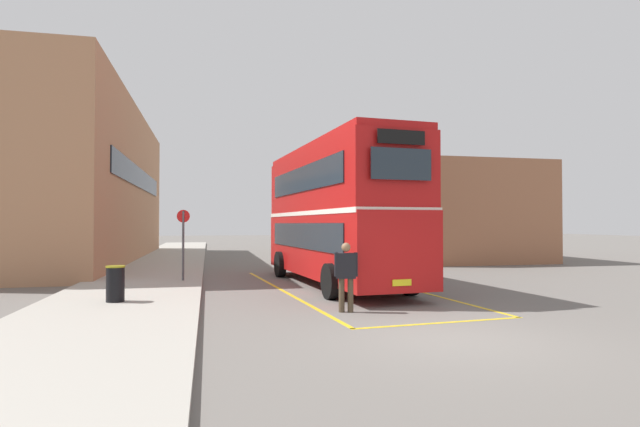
{
  "coord_description": "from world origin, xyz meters",
  "views": [
    {
      "loc": [
        -4.32,
        -8.55,
        2.11
      ],
      "look_at": [
        0.25,
        11.89,
        2.52
      ],
      "focal_mm": 28.22,
      "sensor_mm": 36.0,
      "label": 1
    }
  ],
  "objects_px": {
    "double_decker_bus": "(335,212)",
    "pedestrian_boarding": "(346,272)",
    "bus_stop_sign": "(183,238)",
    "single_deck_bus": "(313,230)",
    "litter_bin": "(115,284)"
  },
  "relations": [
    {
      "from": "double_decker_bus",
      "to": "bus_stop_sign",
      "type": "distance_m",
      "value": 5.35
    },
    {
      "from": "double_decker_bus",
      "to": "bus_stop_sign",
      "type": "height_order",
      "value": "double_decker_bus"
    },
    {
      "from": "single_deck_bus",
      "to": "litter_bin",
      "type": "distance_m",
      "value": 22.09
    },
    {
      "from": "double_decker_bus",
      "to": "pedestrian_boarding",
      "type": "height_order",
      "value": "double_decker_bus"
    },
    {
      "from": "double_decker_bus",
      "to": "single_deck_bus",
      "type": "xyz_separation_m",
      "value": [
        2.74,
        16.73,
        -0.87
      ]
    },
    {
      "from": "pedestrian_boarding",
      "to": "litter_bin",
      "type": "relative_size",
      "value": 1.83
    },
    {
      "from": "litter_bin",
      "to": "bus_stop_sign",
      "type": "relative_size",
      "value": 0.37
    },
    {
      "from": "single_deck_bus",
      "to": "bus_stop_sign",
      "type": "bearing_deg",
      "value": -116.95
    },
    {
      "from": "single_deck_bus",
      "to": "litter_bin",
      "type": "height_order",
      "value": "single_deck_bus"
    },
    {
      "from": "double_decker_bus",
      "to": "litter_bin",
      "type": "relative_size",
      "value": 11.19
    },
    {
      "from": "double_decker_bus",
      "to": "pedestrian_boarding",
      "type": "relative_size",
      "value": 6.12
    },
    {
      "from": "single_deck_bus",
      "to": "litter_bin",
      "type": "relative_size",
      "value": 10.44
    },
    {
      "from": "double_decker_bus",
      "to": "litter_bin",
      "type": "xyz_separation_m",
      "value": [
        -6.56,
        -3.29,
        -1.92
      ]
    },
    {
      "from": "bus_stop_sign",
      "to": "double_decker_bus",
      "type": "bearing_deg",
      "value": -13.86
    },
    {
      "from": "pedestrian_boarding",
      "to": "bus_stop_sign",
      "type": "bearing_deg",
      "value": 121.89
    }
  ]
}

